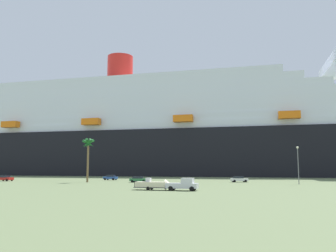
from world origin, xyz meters
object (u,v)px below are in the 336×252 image
pickup_truck (183,185)px  parked_car_blue_suv (111,177)px  cruise_ship (188,135)px  street_lamp (298,160)px  parked_car_green_wagon (139,179)px  small_boat_on_trailer (155,185)px  parked_car_red_hatchback (5,178)px  parked_car_white_van (239,179)px  palm_tree (88,146)px

pickup_truck → parked_car_blue_suv: (-27.81, 43.95, -0.21)m
cruise_ship → pickup_truck: cruise_ship is taller
street_lamp → parked_car_green_wagon: bearing=175.0°
cruise_ship → small_boat_on_trailer: size_ratio=35.69×
parked_car_blue_suv → parked_car_red_hatchback: (-28.02, -11.95, 0.00)m
parked_car_red_hatchback → parked_car_white_van: bearing=2.6°
parked_car_red_hatchback → palm_tree: bearing=-8.4°
parked_car_blue_suv → street_lamp: bearing=-18.9°
street_lamp → parked_car_white_van: street_lamp is taller
parked_car_blue_suv → parked_car_red_hatchback: size_ratio=0.90×
small_boat_on_trailer → parked_car_blue_suv: (-22.63, 43.30, -0.13)m
street_lamp → parked_car_blue_suv: bearing=161.1°
small_boat_on_trailer → parked_car_red_hatchback: size_ratio=1.58×
pickup_truck → parked_car_red_hatchback: pickup_truck is taller
parked_car_blue_suv → small_boat_on_trailer: bearing=-62.4°
palm_tree → parked_car_white_van: (40.15, 7.01, -8.79)m
small_boat_on_trailer → palm_tree: size_ratio=0.67×
small_boat_on_trailer → parked_car_blue_suv: 48.86m
parked_car_white_van → pickup_truck: bearing=-107.6°
street_lamp → parked_car_red_hatchback: street_lamp is taller
pickup_truck → street_lamp: (24.72, 26.00, 4.74)m
palm_tree → parked_car_blue_suv: size_ratio=2.64×
pickup_truck → parked_car_red_hatchback: 64.35m
cruise_ship → parked_car_green_wagon: (-6.76, -67.40, -17.72)m
cruise_ship → parked_car_red_hatchback: 82.23m
street_lamp → parked_car_green_wagon: street_lamp is taller
parked_car_red_hatchback → pickup_truck: bearing=-29.8°
parked_car_blue_suv → parked_car_white_van: bearing=-12.9°
pickup_truck → street_lamp: bearing=46.4°
street_lamp → small_boat_on_trailer: bearing=-139.7°
pickup_truck → small_boat_on_trailer: bearing=172.8°
pickup_truck → street_lamp: street_lamp is taller
pickup_truck → parked_car_green_wagon: size_ratio=1.21×
parked_car_green_wagon → palm_tree: bearing=-173.8°
parked_car_white_van → parked_car_red_hatchback: same height
palm_tree → parked_car_green_wagon: 16.36m
pickup_truck → parked_car_green_wagon: bearing=117.4°
street_lamp → parked_car_green_wagon: 40.48m
pickup_truck → palm_tree: 41.25m
palm_tree → parked_car_green_wagon: size_ratio=2.45×
parked_car_white_van → parked_car_red_hatchback: bearing=-177.4°
palm_tree → street_lamp: 53.91m
parked_car_blue_suv → parked_car_white_van: same height
small_boat_on_trailer → street_lamp: street_lamp is taller
pickup_truck → parked_car_green_wagon: pickup_truck is taller
cruise_ship → small_boat_on_trailer: bearing=-88.0°
pickup_truck → cruise_ship: bearing=95.0°
small_boat_on_trailer → parked_car_white_van: small_boat_on_trailer is taller
small_boat_on_trailer → parked_car_blue_suv: small_boat_on_trailer is taller
small_boat_on_trailer → palm_tree: 37.32m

